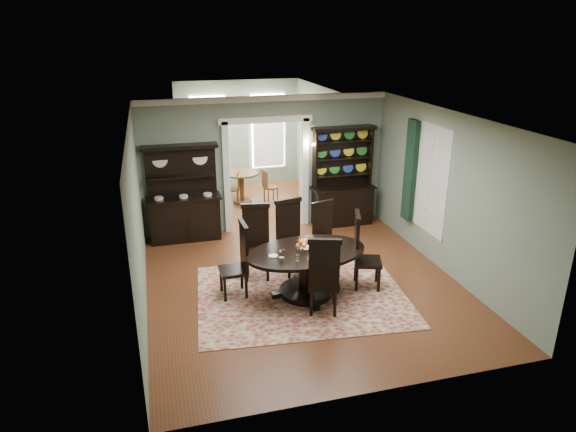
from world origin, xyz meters
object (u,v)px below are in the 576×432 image
at_px(dining_table, 306,264).
at_px(welsh_dresser, 342,190).
at_px(sideboard, 184,207).
at_px(parlor_table, 242,183).

xyz_separation_m(dining_table, welsh_dresser, (1.81, 3.08, 0.25)).
height_order(sideboard, parlor_table, sideboard).
relative_size(dining_table, sideboard, 1.08).
distance_m(sideboard, parlor_table, 2.65).
bearing_deg(parlor_table, dining_table, -87.98).
relative_size(sideboard, parlor_table, 2.33).
distance_m(dining_table, parlor_table, 5.16).
height_order(welsh_dresser, parlor_table, welsh_dresser).
bearing_deg(dining_table, welsh_dresser, 53.02).
distance_m(sideboard, welsh_dresser, 3.63).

